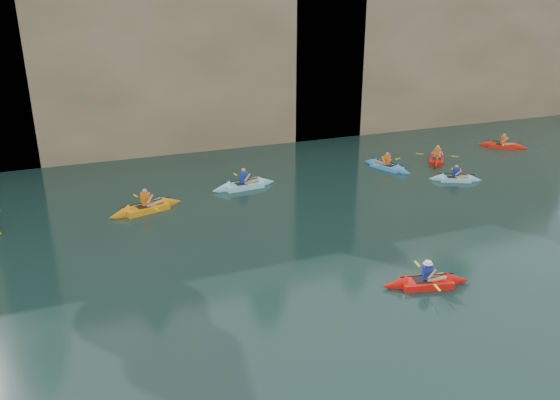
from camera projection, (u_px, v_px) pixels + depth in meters
name	position (u px, v px, depth m)	size (l,w,h in m)	color
ground	(309.00, 347.00, 15.27)	(160.00, 160.00, 0.00)	black
cliff	(134.00, 45.00, 39.23)	(70.00, 16.00, 12.00)	tan
cliff_slab_center	(185.00, 58.00, 33.62)	(24.00, 2.40, 11.40)	#9E8760
cliff_slab_east	(448.00, 58.00, 40.98)	(26.00, 2.40, 9.84)	#9E8760
sea_cave_center	(92.00, 134.00, 32.35)	(3.50, 1.00, 3.20)	black
sea_cave_east	(306.00, 107.00, 37.09)	(5.00, 1.00, 4.50)	black
main_kayaker	(426.00, 282.00, 18.47)	(3.17, 2.08, 1.15)	red
kayaker_orange	(146.00, 208.00, 24.94)	(3.63, 2.56, 1.35)	orange
kayaker_ltblue_near	(455.00, 178.00, 29.11)	(2.78, 1.97, 1.10)	#8ED7ED
kayaker_red_far	(437.00, 159.00, 32.53)	(2.71, 3.10, 1.24)	red
kayaker_ltblue_mid	(244.00, 185.00, 27.99)	(3.55, 2.59, 1.33)	#98E9FF
kayaker_blue_east	(387.00, 166.00, 31.20)	(2.27, 3.43, 1.20)	#469EF0
kayaker_extra_east	(503.00, 145.00, 35.61)	(2.67, 2.62, 1.16)	red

